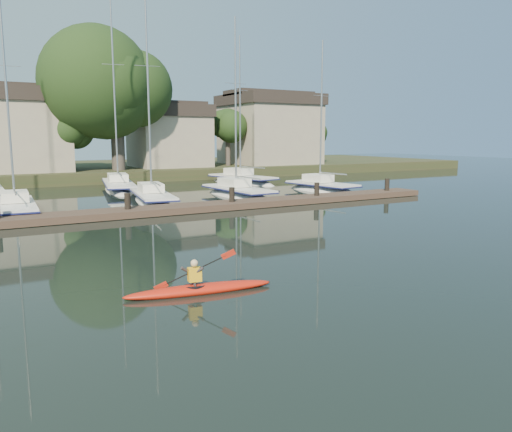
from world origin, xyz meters
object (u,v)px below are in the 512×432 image
sailboat_2 (153,205)px  sailboat_4 (321,194)px  sailboat_6 (119,192)px  kayak (199,287)px  dock (183,208)px  sailboat_1 (16,217)px  sailboat_7 (242,185)px  sailboat_3 (238,199)px

sailboat_2 → sailboat_4: size_ratio=1.16×
sailboat_2 → sailboat_6: sailboat_6 is taller
kayak → dock: 14.43m
sailboat_1 → sailboat_2: 7.90m
sailboat_7 → kayak: bearing=-132.0°
kayak → sailboat_4: size_ratio=0.33×
sailboat_2 → sailboat_4: (13.09, -0.17, -0.02)m
sailboat_3 → sailboat_4: (7.05, -0.15, -0.00)m
sailboat_2 → sailboat_7: (10.93, 8.50, -0.03)m
sailboat_6 → sailboat_4: bearing=-22.5°
dock → sailboat_2: sailboat_2 is taller
kayak → sailboat_3: (10.82, 18.47, -0.35)m
kayak → dock: (4.88, 13.58, 0.05)m
sailboat_2 → sailboat_4: sailboat_2 is taller
sailboat_3 → sailboat_4: 7.05m
sailboat_1 → sailboat_7: sailboat_7 is taller
sailboat_3 → sailboat_4: bearing=-4.5°
sailboat_1 → sailboat_7: (18.77, 9.48, -0.03)m
dock → sailboat_7: size_ratio=2.44×
dock → sailboat_3: size_ratio=2.59×
sailboat_3 → sailboat_6: sailboat_6 is taller
sailboat_7 → sailboat_1: bearing=-165.1°
dock → sailboat_1: (-7.95, 3.94, -0.38)m
sailboat_2 → sailboat_6: 8.25m
sailboat_3 → sailboat_6: bearing=122.8°
sailboat_2 → sailboat_3: size_ratio=1.09×
dock → sailboat_1: size_ratio=2.57×
sailboat_1 → sailboat_6: bearing=52.1°
sailboat_1 → sailboat_7: 21.03m
kayak → sailboat_4: bearing=54.8°
kayak → sailboat_4: 25.59m
kayak → sailboat_1: sailboat_1 is taller
sailboat_2 → sailboat_7: sailboat_2 is taller
kayak → sailboat_3: sailboat_3 is taller
sailboat_4 → sailboat_7: (-2.16, 8.67, -0.01)m
dock → sailboat_7: sailboat_7 is taller
kayak → sailboat_3: size_ratio=0.31×
kayak → dock: kayak is taller
kayak → sailboat_4: sailboat_4 is taller
kayak → sailboat_1: (-3.06, 17.52, -0.33)m
sailboat_3 → sailboat_2: bearing=176.5°
sailboat_4 → dock: bearing=-167.5°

